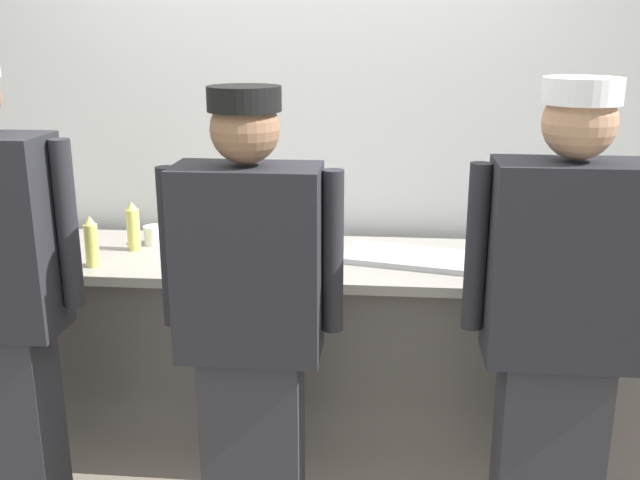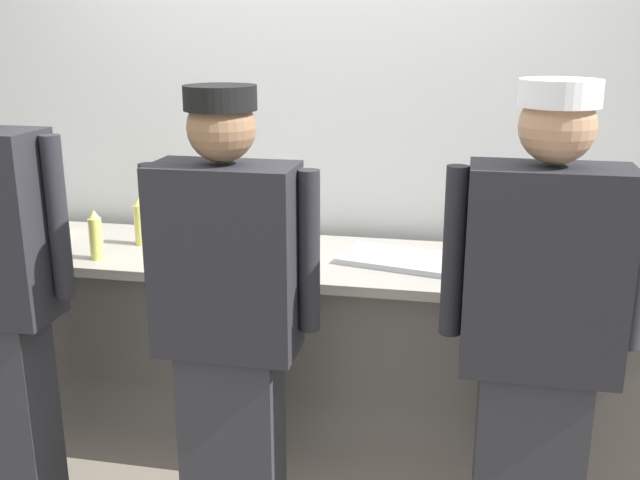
# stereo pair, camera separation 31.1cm
# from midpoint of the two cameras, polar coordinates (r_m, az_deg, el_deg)

# --- Properties ---
(wall_back) EXTENTS (4.98, 0.10, 2.94)m
(wall_back) POSITION_cam_midpoint_polar(r_m,az_deg,el_deg) (3.45, -3.89, 10.04)
(wall_back) COLOR silver
(wall_back) RESTS_ON ground
(prep_counter) EXTENTS (3.18, 0.67, 0.91)m
(prep_counter) POSITION_cam_midpoint_polar(r_m,az_deg,el_deg) (3.28, -4.86, -8.85)
(prep_counter) COLOR #56514C
(prep_counter) RESTS_ON ground
(chef_center) EXTENTS (0.60, 0.24, 1.67)m
(chef_center) POSITION_cam_midpoint_polar(r_m,az_deg,el_deg) (2.46, -9.03, -6.67)
(chef_center) COLOR #2D2D33
(chef_center) RESTS_ON ground
(chef_far_right) EXTENTS (0.61, 0.24, 1.70)m
(chef_far_right) POSITION_cam_midpoint_polar(r_m,az_deg,el_deg) (2.44, 14.59, -6.81)
(chef_far_right) COLOR #2D2D33
(chef_far_right) RESTS_ON ground
(plate_stack_front) EXTENTS (0.22, 0.22, 0.07)m
(plate_stack_front) POSITION_cam_midpoint_polar(r_m,az_deg,el_deg) (3.25, -8.94, -0.05)
(plate_stack_front) COLOR white
(plate_stack_front) RESTS_ON prep_counter
(plate_stack_rear) EXTENTS (0.19, 0.19, 0.07)m
(plate_stack_rear) POSITION_cam_midpoint_polar(r_m,az_deg,el_deg) (3.60, -23.88, 0.37)
(plate_stack_rear) COLOR white
(plate_stack_rear) RESTS_ON prep_counter
(mixing_bowl_steel) EXTENTS (0.39, 0.39, 0.10)m
(mixing_bowl_steel) POSITION_cam_midpoint_polar(r_m,az_deg,el_deg) (3.12, 15.10, -0.81)
(mixing_bowl_steel) COLOR #B7BABF
(mixing_bowl_steel) RESTS_ON prep_counter
(sheet_tray) EXTENTS (0.57, 0.39, 0.02)m
(sheet_tray) POSITION_cam_midpoint_polar(r_m,az_deg,el_deg) (3.06, 3.84, -1.37)
(sheet_tray) COLOR #B7BABF
(sheet_tray) RESTS_ON prep_counter
(squeeze_bottle_primary) EXTENTS (0.05, 0.05, 0.21)m
(squeeze_bottle_primary) POSITION_cam_midpoint_polar(r_m,az_deg,el_deg) (3.13, -20.04, -0.21)
(squeeze_bottle_primary) COLOR #E5E066
(squeeze_bottle_primary) RESTS_ON prep_counter
(squeeze_bottle_secondary) EXTENTS (0.06, 0.06, 0.19)m
(squeeze_bottle_secondary) POSITION_cam_midpoint_polar(r_m,az_deg,el_deg) (3.31, 17.79, 0.70)
(squeeze_bottle_secondary) COLOR #56A333
(squeeze_bottle_secondary) RESTS_ON prep_counter
(squeeze_bottle_spare) EXTENTS (0.06, 0.06, 0.21)m
(squeeze_bottle_spare) POSITION_cam_midpoint_polar(r_m,az_deg,el_deg) (3.31, -16.91, 0.94)
(squeeze_bottle_spare) COLOR #E5E066
(squeeze_bottle_spare) RESTS_ON prep_counter
(ramekin_red_sauce) EXTENTS (0.10, 0.10, 0.05)m
(ramekin_red_sauce) POSITION_cam_midpoint_polar(r_m,az_deg,el_deg) (3.15, -3.99, -0.59)
(ramekin_red_sauce) COLOR white
(ramekin_red_sauce) RESTS_ON prep_counter
(ramekin_green_sauce) EXTENTS (0.09, 0.09, 0.04)m
(ramekin_green_sauce) POSITION_cam_midpoint_polar(r_m,az_deg,el_deg) (2.98, -4.44, -1.67)
(ramekin_green_sauce) COLOR white
(ramekin_green_sauce) RESTS_ON prep_counter
(ramekin_orange_sauce) EXTENTS (0.10, 0.10, 0.04)m
(ramekin_orange_sauce) POSITION_cam_midpoint_polar(r_m,az_deg,el_deg) (3.24, 10.27, -0.38)
(ramekin_orange_sauce) COLOR white
(ramekin_orange_sauce) RESTS_ON prep_counter
(deli_cup) EXTENTS (0.09, 0.09, 0.08)m
(deli_cup) POSITION_cam_midpoint_polar(r_m,az_deg,el_deg) (3.38, -15.34, 0.33)
(deli_cup) COLOR white
(deli_cup) RESTS_ON prep_counter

